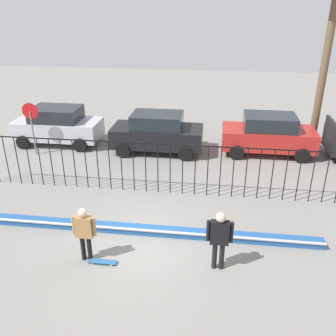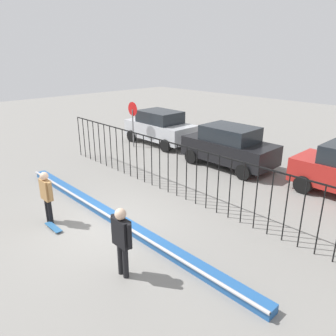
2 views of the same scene
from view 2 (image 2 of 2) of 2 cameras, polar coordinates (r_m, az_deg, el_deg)
The scene contains 9 objects.
ground_plane at distance 10.36m, azimuth -11.18°, elevation -9.91°, with size 60.00×60.00×0.00m, color gray.
bowl_coping_ledge at distance 10.48m, azimuth -9.39°, elevation -8.64°, with size 11.00×0.40×0.27m.
perimeter_fence at distance 11.69m, azimuth 1.61°, elevation 0.53°, with size 14.04×0.04×2.00m.
skateboarder at distance 10.59m, azimuth -20.59°, elevation -4.08°, with size 0.68×0.25×1.68m.
skateboard at distance 10.56m, azimuth -19.49°, elevation -9.76°, with size 0.80×0.20×0.07m.
camera_operator at distance 7.68m, azimuth -8.14°, elevation -11.81°, with size 0.72×0.27×1.77m.
parked_car_silver at distance 18.83m, azimuth -1.42°, elevation 7.21°, with size 4.30×2.12×1.90m.
parked_car_black at distance 15.19m, azimuth 10.70°, elevation 3.80°, with size 4.30×2.12×1.90m.
stop_sign at distance 18.15m, azimuth -6.20°, elevation 8.70°, with size 0.76×0.07×2.50m.
Camera 2 is at (7.73, -4.68, 5.06)m, focal length 34.69 mm.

